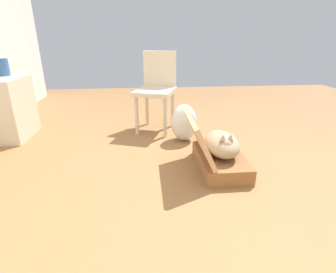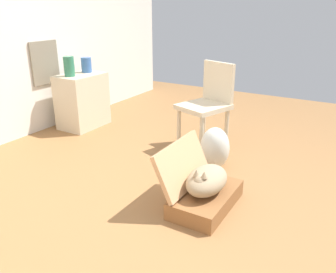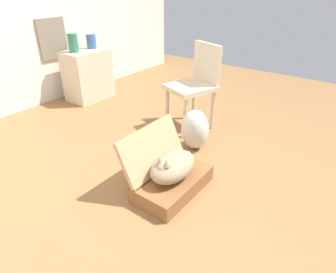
% 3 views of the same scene
% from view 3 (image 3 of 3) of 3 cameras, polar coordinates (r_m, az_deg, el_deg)
% --- Properties ---
extents(ground_plane, '(7.68, 7.68, 0.00)m').
position_cam_3_polar(ground_plane, '(2.49, -5.80, -8.48)').
color(ground_plane, olive).
rests_on(ground_plane, ground).
extents(suitcase_base, '(0.65, 0.38, 0.13)m').
position_cam_3_polar(suitcase_base, '(2.32, 0.96, -9.32)').
color(suitcase_base, brown).
rests_on(suitcase_base, ground).
extents(suitcase_lid, '(0.65, 0.19, 0.36)m').
position_cam_3_polar(suitcase_lid, '(2.29, -3.18, -2.55)').
color(suitcase_lid, tan).
rests_on(suitcase_lid, suitcase_base).
extents(cat, '(0.52, 0.28, 0.23)m').
position_cam_3_polar(cat, '(2.22, 0.89, -6.01)').
color(cat, '#998466').
rests_on(cat, suitcase_base).
extents(plastic_bag_white, '(0.26, 0.28, 0.41)m').
position_cam_3_polar(plastic_bag_white, '(2.83, 5.40, 1.39)').
color(plastic_bag_white, silver).
rests_on(plastic_bag_white, ground).
extents(side_table, '(0.59, 0.41, 0.67)m').
position_cam_3_polar(side_table, '(4.21, -15.68, 11.74)').
color(side_table, beige).
rests_on(side_table, ground).
extents(vase_tall, '(0.13, 0.13, 0.23)m').
position_cam_3_polar(vase_tall, '(4.04, -18.42, 17.33)').
color(vase_tall, '#2D7051').
rests_on(vase_tall, side_table).
extents(vase_short, '(0.13, 0.13, 0.19)m').
position_cam_3_polar(vase_short, '(4.22, -15.07, 17.89)').
color(vase_short, '#38609E').
rests_on(vase_short, side_table).
extents(chair, '(0.59, 0.55, 0.92)m').
position_cam_3_polar(chair, '(3.17, 5.57, 10.55)').
color(chair, beige).
rests_on(chair, ground).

